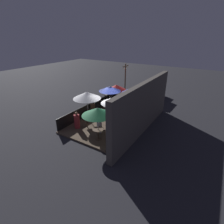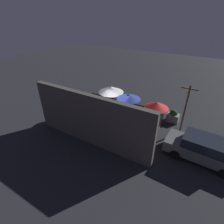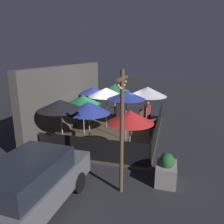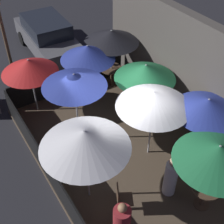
# 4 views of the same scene
# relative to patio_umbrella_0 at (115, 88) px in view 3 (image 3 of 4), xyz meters

# --- Properties ---
(ground_plane) EXTENTS (60.00, 60.00, 0.00)m
(ground_plane) POSITION_rel_patio_umbrella_0_xyz_m (-2.76, -0.70, -2.11)
(ground_plane) COLOR #26262B
(patio_deck) EXTENTS (7.31, 4.84, 0.12)m
(patio_deck) POSITION_rel_patio_umbrella_0_xyz_m (-2.76, -0.70, -2.05)
(patio_deck) COLOR brown
(patio_deck) RESTS_ON ground_plane
(building_wall) EXTENTS (8.91, 0.36, 3.69)m
(building_wall) POSITION_rel_patio_umbrella_0_xyz_m (-2.76, 1.95, -0.27)
(building_wall) COLOR #4C4742
(building_wall) RESTS_ON ground_plane
(fence_front) EXTENTS (7.11, 0.05, 0.95)m
(fence_front) POSITION_rel_patio_umbrella_0_xyz_m (-2.76, -3.07, -1.52)
(fence_front) COLOR black
(fence_front) RESTS_ON patio_deck
(fence_side_left) EXTENTS (0.05, 4.64, 0.95)m
(fence_side_left) POSITION_rel_patio_umbrella_0_xyz_m (-6.37, -0.70, -1.52)
(fence_side_left) COLOR black
(fence_side_left) RESTS_ON patio_deck
(patio_umbrella_0) EXTENTS (1.99, 1.99, 2.24)m
(patio_umbrella_0) POSITION_rel_patio_umbrella_0_xyz_m (0.00, 0.00, 0.00)
(patio_umbrella_0) COLOR #B2B2B7
(patio_umbrella_0) RESTS_ON patio_deck
(patio_umbrella_1) EXTENTS (1.98, 1.98, 2.30)m
(patio_umbrella_1) POSITION_rel_patio_umbrella_0_xyz_m (-5.82, 0.84, 0.08)
(patio_umbrella_1) COLOR #B2B2B7
(patio_umbrella_1) RESTS_ON patio_deck
(patio_umbrella_2) EXTENTS (1.95, 1.95, 2.09)m
(patio_umbrella_2) POSITION_rel_patio_umbrella_0_xyz_m (-3.66, 0.74, -0.15)
(patio_umbrella_2) COLOR #B2B2B7
(patio_umbrella_2) RESTS_ON patio_deck
(patio_umbrella_3) EXTENTS (2.05, 2.05, 2.31)m
(patio_umbrella_3) POSITION_rel_patio_umbrella_0_xyz_m (-2.21, -0.08, 0.07)
(patio_umbrella_3) COLOR #B2B2B7
(patio_umbrella_3) RESTS_ON patio_deck
(patio_umbrella_4) EXTENTS (2.15, 2.15, 2.40)m
(patio_umbrella_4) POSITION_rel_patio_umbrella_0_xyz_m (-1.82, -2.35, 0.15)
(patio_umbrella_4) COLOR #B2B2B7
(patio_umbrella_4) RESTS_ON patio_deck
(patio_umbrella_5) EXTENTS (1.84, 1.84, 2.05)m
(patio_umbrella_5) POSITION_rel_patio_umbrella_0_xyz_m (-5.92, -2.19, -0.19)
(patio_umbrella_5) COLOR #B2B2B7
(patio_umbrella_5) RESTS_ON patio_deck
(patio_umbrella_6) EXTENTS (1.85, 1.85, 2.46)m
(patio_umbrella_6) POSITION_rel_patio_umbrella_0_xyz_m (-3.86, -1.58, 0.27)
(patio_umbrella_6) COLOR #B2B2B7
(patio_umbrella_6) RESTS_ON patio_deck
(patio_umbrella_7) EXTENTS (1.86, 1.86, 2.20)m
(patio_umbrella_7) POSITION_rel_patio_umbrella_0_xyz_m (-5.48, -0.30, -0.05)
(patio_umbrella_7) COLOR #B2B2B7
(patio_umbrella_7) RESTS_ON patio_deck
(patio_umbrella_8) EXTENTS (1.84, 1.84, 2.19)m
(patio_umbrella_8) POSITION_rel_patio_umbrella_0_xyz_m (-1.34, 1.03, -0.01)
(patio_umbrella_8) COLOR #B2B2B7
(patio_umbrella_8) RESTS_ON patio_deck
(dining_table_0) EXTENTS (0.75, 0.75, 0.75)m
(dining_table_0) POSITION_rel_patio_umbrella_0_xyz_m (0.00, -0.00, -1.41)
(dining_table_0) COLOR #4C3828
(dining_table_0) RESTS_ON patio_deck
(dining_table_1) EXTENTS (0.85, 0.85, 0.76)m
(dining_table_1) POSITION_rel_patio_umbrella_0_xyz_m (-5.82, 0.84, -1.40)
(dining_table_1) COLOR #4C3828
(dining_table_1) RESTS_ON patio_deck
(patio_chair_0) EXTENTS (0.54, 0.54, 0.90)m
(patio_chair_0) POSITION_rel_patio_umbrella_0_xyz_m (-0.98, -1.85, -1.51)
(patio_chair_0) COLOR #4C3828
(patio_chair_0) RESTS_ON patio_deck
(patio_chair_1) EXTENTS (0.57, 0.57, 0.94)m
(patio_chair_1) POSITION_rel_patio_umbrella_0_xyz_m (-2.97, -2.77, -1.48)
(patio_chair_1) COLOR #4C3828
(patio_chair_1) RESTS_ON patio_deck
(patron_0) EXTENTS (0.54, 0.54, 1.27)m
(patron_0) POSITION_rel_patio_umbrella_0_xyz_m (-0.41, -2.24, -1.43)
(patron_0) COLOR maroon
(patron_0) RESTS_ON patio_deck
(patron_1) EXTENTS (0.49, 0.49, 1.33)m
(patron_1) POSITION_rel_patio_umbrella_0_xyz_m (-0.78, -0.47, -1.39)
(patron_1) COLOR silver
(patron_1) RESTS_ON patio_deck
(planter_box) EXTENTS (0.96, 0.67, 1.08)m
(planter_box) POSITION_rel_patio_umbrella_0_xyz_m (-7.01, -3.68, -1.64)
(planter_box) COLOR gray
(planter_box) RESTS_ON ground_plane
(light_post) EXTENTS (1.10, 0.12, 3.87)m
(light_post) POSITION_rel_patio_umbrella_0_xyz_m (-7.91, -2.32, 0.05)
(light_post) COLOR brown
(light_post) RESTS_ON ground_plane
(parked_car_0) EXTENTS (4.44, 1.92, 1.62)m
(parked_car_0) POSITION_rel_patio_umbrella_0_xyz_m (-9.61, -0.16, -1.27)
(parked_car_0) COLOR #5B5B60
(parked_car_0) RESTS_ON ground_plane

